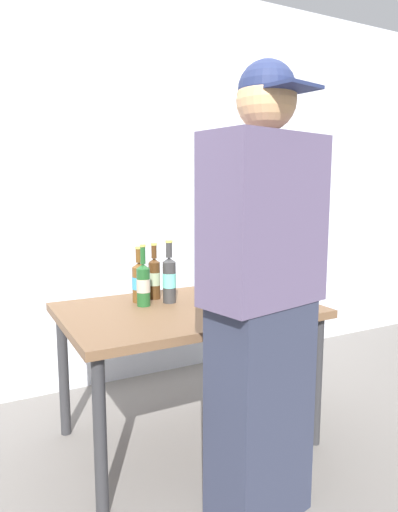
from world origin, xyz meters
TOP-DOWN VIEW (x-y plane):
  - ground_plane at (0.00, 0.00)m, footprint 8.00×8.00m
  - desk at (0.00, 0.00)m, footprint 1.22×0.81m
  - laptop at (0.33, 0.13)m, footprint 0.31×0.32m
  - beer_bottle_green at (-0.05, 0.12)m, footprint 0.07×0.07m
  - beer_bottle_brown at (-0.19, 0.11)m, footprint 0.07×0.07m
  - beer_bottle_dark at (-0.18, 0.20)m, footprint 0.07×0.07m
  - beer_bottle_amber at (-0.08, 0.23)m, footprint 0.06×0.06m
  - person_figure at (-0.00, -0.63)m, footprint 0.50×0.36m
  - back_wall at (0.00, 0.92)m, footprint 6.00×0.10m

SIDE VIEW (x-z plane):
  - ground_plane at x=0.00m, z-range 0.00..0.00m
  - desk at x=0.00m, z-range 0.28..0.98m
  - laptop at x=0.33m, z-range 0.65..0.84m
  - beer_bottle_dark at x=-0.18m, z-range 0.67..0.96m
  - beer_bottle_brown at x=-0.19m, z-range 0.66..0.97m
  - beer_bottle_amber at x=-0.08m, z-range 0.67..0.97m
  - beer_bottle_green at x=-0.05m, z-range 0.67..0.99m
  - person_figure at x=0.00m, z-range 0.01..1.74m
  - back_wall at x=0.00m, z-range 0.00..2.60m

